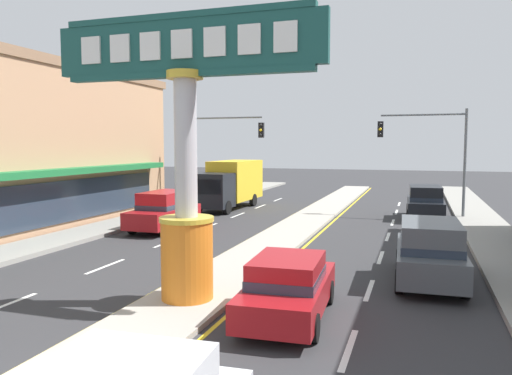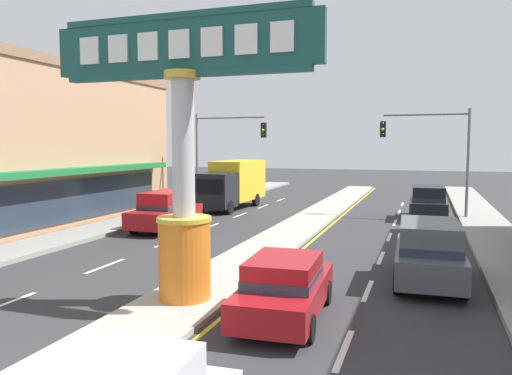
{
  "view_description": "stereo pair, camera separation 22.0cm",
  "coord_description": "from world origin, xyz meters",
  "px_view_note": "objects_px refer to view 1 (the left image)",
  "views": [
    {
      "loc": [
        5.75,
        -5.18,
        4.2
      ],
      "look_at": [
        -0.04,
        12.39,
        2.6
      ],
      "focal_mm": 34.83,
      "sensor_mm": 36.0,
      "label": 1
    },
    {
      "loc": [
        5.95,
        -5.11,
        4.2
      ],
      "look_at": [
        -0.04,
        12.39,
        2.6
      ],
      "focal_mm": 34.83,
      "sensor_mm": 36.0,
      "label": 2
    }
  ],
  "objects_px": {
    "traffic_light_left_side": "(219,144)",
    "suv_kerb_right": "(425,202)",
    "district_sign": "(186,163)",
    "box_truck_far_left_oncoming": "(230,183)",
    "suv_near_right_lane": "(164,210)",
    "suv_far_right_lane": "(430,251)",
    "traffic_light_right_side": "(432,144)",
    "sedan_near_left_lane": "(288,287)"
  },
  "relations": [
    {
      "from": "traffic_light_left_side",
      "to": "suv_far_right_lane",
      "type": "relative_size",
      "value": 1.33
    },
    {
      "from": "sedan_near_left_lane",
      "to": "suv_kerb_right",
      "type": "height_order",
      "value": "suv_kerb_right"
    },
    {
      "from": "traffic_light_left_side",
      "to": "traffic_light_right_side",
      "type": "xyz_separation_m",
      "value": [
        12.81,
        0.51,
        0.0
      ]
    },
    {
      "from": "suv_near_right_lane",
      "to": "box_truck_far_left_oncoming",
      "type": "relative_size",
      "value": 0.66
    },
    {
      "from": "traffic_light_left_side",
      "to": "suv_far_right_lane",
      "type": "distance_m",
      "value": 18.86
    },
    {
      "from": "traffic_light_left_side",
      "to": "suv_kerb_right",
      "type": "distance_m",
      "value": 12.95
    },
    {
      "from": "suv_far_right_lane",
      "to": "suv_near_right_lane",
      "type": "bearing_deg",
      "value": 154.22
    },
    {
      "from": "district_sign",
      "to": "suv_kerb_right",
      "type": "xyz_separation_m",
      "value": [
        6.12,
        17.81,
        -2.75
      ]
    },
    {
      "from": "traffic_light_left_side",
      "to": "suv_kerb_right",
      "type": "xyz_separation_m",
      "value": [
        12.53,
        0.05,
        -3.26
      ]
    },
    {
      "from": "traffic_light_right_side",
      "to": "sedan_near_left_lane",
      "type": "height_order",
      "value": "traffic_light_right_side"
    },
    {
      "from": "traffic_light_left_side",
      "to": "sedan_near_left_lane",
      "type": "relative_size",
      "value": 1.41
    },
    {
      "from": "district_sign",
      "to": "traffic_light_left_side",
      "type": "distance_m",
      "value": 18.89
    },
    {
      "from": "suv_near_right_lane",
      "to": "suv_far_right_lane",
      "type": "distance_m",
      "value": 13.6
    },
    {
      "from": "traffic_light_right_side",
      "to": "box_truck_far_left_oncoming",
      "type": "relative_size",
      "value": 0.89
    },
    {
      "from": "suv_near_right_lane",
      "to": "traffic_light_left_side",
      "type": "bearing_deg",
      "value": 92.09
    },
    {
      "from": "district_sign",
      "to": "suv_far_right_lane",
      "type": "bearing_deg",
      "value": 33.48
    },
    {
      "from": "traffic_light_left_side",
      "to": "sedan_near_left_lane",
      "type": "height_order",
      "value": "traffic_light_left_side"
    },
    {
      "from": "traffic_light_right_side",
      "to": "sedan_near_left_lane",
      "type": "xyz_separation_m",
      "value": [
        -3.58,
        -18.56,
        -3.46
      ]
    },
    {
      "from": "traffic_light_left_side",
      "to": "suv_kerb_right",
      "type": "relative_size",
      "value": 1.33
    },
    {
      "from": "box_truck_far_left_oncoming",
      "to": "traffic_light_right_side",
      "type": "bearing_deg",
      "value": -2.68
    },
    {
      "from": "suv_far_right_lane",
      "to": "sedan_near_left_lane",
      "type": "xyz_separation_m",
      "value": [
        -3.3,
        -4.33,
        -0.2
      ]
    },
    {
      "from": "box_truck_far_left_oncoming",
      "to": "suv_kerb_right",
      "type": "distance_m",
      "value": 12.26
    },
    {
      "from": "district_sign",
      "to": "traffic_light_left_side",
      "type": "xyz_separation_m",
      "value": [
        -6.41,
        17.76,
        0.52
      ]
    },
    {
      "from": "traffic_light_right_side",
      "to": "suv_far_right_lane",
      "type": "distance_m",
      "value": 14.59
    },
    {
      "from": "suv_near_right_lane",
      "to": "suv_kerb_right",
      "type": "distance_m",
      "value": 14.54
    },
    {
      "from": "suv_far_right_lane",
      "to": "district_sign",
      "type": "bearing_deg",
      "value": -146.52
    },
    {
      "from": "suv_far_right_lane",
      "to": "suv_kerb_right",
      "type": "bearing_deg",
      "value": 90.0
    },
    {
      "from": "sedan_near_left_lane",
      "to": "suv_kerb_right",
      "type": "distance_m",
      "value": 18.4
    },
    {
      "from": "suv_far_right_lane",
      "to": "suv_kerb_right",
      "type": "xyz_separation_m",
      "value": [
        0.0,
        13.76,
        0.0
      ]
    },
    {
      "from": "traffic_light_right_side",
      "to": "suv_near_right_lane",
      "type": "xyz_separation_m",
      "value": [
        -12.53,
        -8.31,
        -3.26
      ]
    },
    {
      "from": "sedan_near_left_lane",
      "to": "box_truck_far_left_oncoming",
      "type": "bearing_deg",
      "value": 114.92
    },
    {
      "from": "traffic_light_right_side",
      "to": "district_sign",
      "type": "bearing_deg",
      "value": -109.32
    },
    {
      "from": "suv_kerb_right",
      "to": "suv_far_right_lane",
      "type": "bearing_deg",
      "value": -90.0
    },
    {
      "from": "traffic_light_left_side",
      "to": "box_truck_far_left_oncoming",
      "type": "relative_size",
      "value": 0.89
    },
    {
      "from": "box_truck_far_left_oncoming",
      "to": "suv_near_right_lane",
      "type": "bearing_deg",
      "value": -90.33
    },
    {
      "from": "district_sign",
      "to": "traffic_light_right_side",
      "type": "bearing_deg",
      "value": 70.68
    },
    {
      "from": "suv_near_right_lane",
      "to": "suv_far_right_lane",
      "type": "bearing_deg",
      "value": -25.78
    },
    {
      "from": "suv_near_right_lane",
      "to": "sedan_near_left_lane",
      "type": "height_order",
      "value": "suv_near_right_lane"
    },
    {
      "from": "district_sign",
      "to": "box_truck_far_left_oncoming",
      "type": "relative_size",
      "value": 1.06
    },
    {
      "from": "suv_near_right_lane",
      "to": "traffic_light_right_side",
      "type": "bearing_deg",
      "value": 33.55
    },
    {
      "from": "box_truck_far_left_oncoming",
      "to": "sedan_near_left_lane",
      "type": "bearing_deg",
      "value": -65.08
    },
    {
      "from": "traffic_light_right_side",
      "to": "suv_near_right_lane",
      "type": "height_order",
      "value": "traffic_light_right_side"
    }
  ]
}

